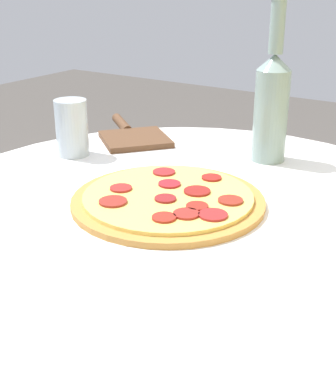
# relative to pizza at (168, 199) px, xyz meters

# --- Properties ---
(table) EXTENTS (0.88, 0.88, 0.73)m
(table) POSITION_rel_pizza_xyz_m (-0.02, 0.02, -0.18)
(table) COLOR white
(table) RESTS_ON ground_plane
(pizza) EXTENTS (0.30, 0.30, 0.02)m
(pizza) POSITION_rel_pizza_xyz_m (0.00, 0.00, 0.00)
(pizza) COLOR #B77F3D
(pizza) RESTS_ON table
(beer_bottle) EXTENTS (0.06, 0.06, 0.30)m
(beer_bottle) POSITION_rel_pizza_xyz_m (-0.28, 0.04, 0.10)
(beer_bottle) COLOR gray
(beer_bottle) RESTS_ON table
(pizza_paddle) EXTENTS (0.22, 0.25, 0.02)m
(pizza_paddle) POSITION_rel_pizza_xyz_m (-0.25, -0.26, -0.00)
(pizza_paddle) COLOR brown
(pizza_paddle) RESTS_ON table
(drinking_glass) EXTENTS (0.06, 0.06, 0.11)m
(drinking_glass) POSITION_rel_pizza_xyz_m (-0.10, -0.29, 0.05)
(drinking_glass) COLOR #ADBCC6
(drinking_glass) RESTS_ON table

